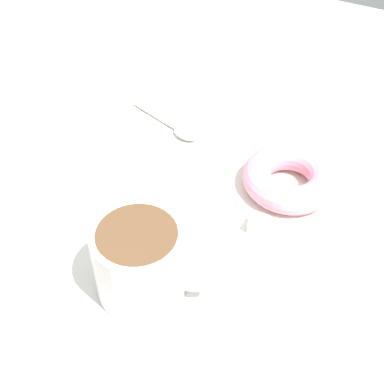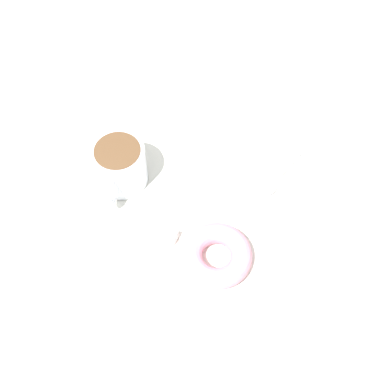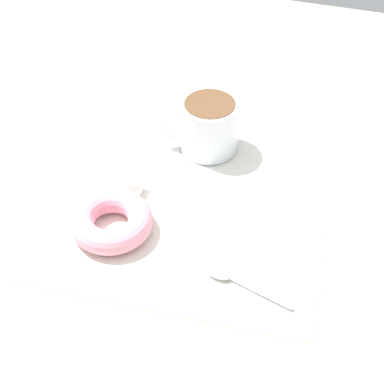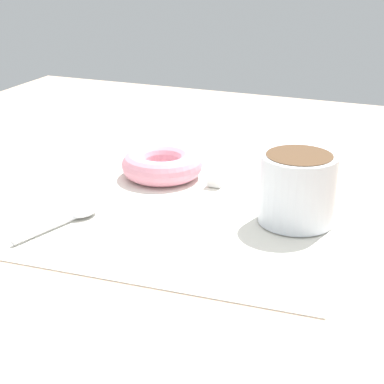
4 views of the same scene
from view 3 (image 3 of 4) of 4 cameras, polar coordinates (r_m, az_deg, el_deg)
ground_plane at (r=86.67cm, az=1.10°, el=-1.37°), size 120.00×120.00×2.00cm
napkin at (r=85.52cm, az=0.00°, el=-1.04°), size 37.80×37.80×0.30cm
coffee_cup at (r=91.70cm, az=1.44°, el=5.99°), size 11.29×8.37×7.73cm
donut at (r=81.48cm, az=-7.20°, el=-2.58°), size 10.58×10.58×3.19cm
spoon at (r=76.65cm, az=3.32°, el=-7.47°), size 11.52×4.69×0.90cm
sugar_cube at (r=86.78cm, az=-5.01°, el=0.52°), size 1.81×1.81×1.81cm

